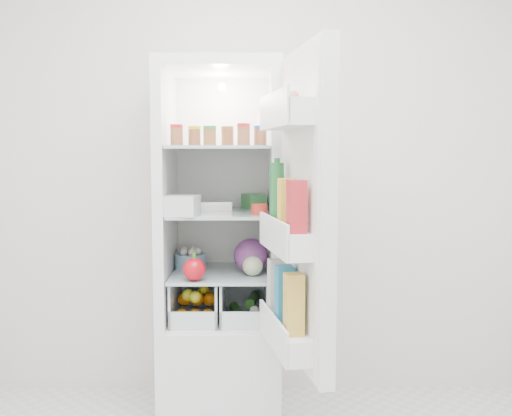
{
  "coord_description": "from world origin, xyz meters",
  "views": [
    {
      "loc": [
        -0.04,
        -1.69,
        1.34
      ],
      "look_at": [
        -0.02,
        0.95,
        1.1
      ],
      "focal_mm": 40.0,
      "sensor_mm": 36.0,
      "label": 1
    }
  ],
  "objects_px": {
    "mushroom_bowl": "(190,261)",
    "red_cabbage": "(251,256)",
    "refrigerator": "(222,285)",
    "fridge_door": "(300,216)"
  },
  "relations": [
    {
      "from": "mushroom_bowl",
      "to": "red_cabbage",
      "type": "bearing_deg",
      "value": -19.68
    },
    {
      "from": "refrigerator",
      "to": "mushroom_bowl",
      "type": "height_order",
      "value": "refrigerator"
    },
    {
      "from": "mushroom_bowl",
      "to": "fridge_door",
      "type": "distance_m",
      "value": 0.89
    },
    {
      "from": "red_cabbage",
      "to": "mushroom_bowl",
      "type": "distance_m",
      "value": 0.34
    },
    {
      "from": "mushroom_bowl",
      "to": "fridge_door",
      "type": "relative_size",
      "value": 0.13
    },
    {
      "from": "mushroom_bowl",
      "to": "fridge_door",
      "type": "bearing_deg",
      "value": -51.83
    },
    {
      "from": "refrigerator",
      "to": "mushroom_bowl",
      "type": "bearing_deg",
      "value": 170.33
    },
    {
      "from": "mushroom_bowl",
      "to": "fridge_door",
      "type": "xyz_separation_m",
      "value": [
        0.52,
        -0.66,
        0.31
      ]
    },
    {
      "from": "refrigerator",
      "to": "mushroom_bowl",
      "type": "xyz_separation_m",
      "value": [
        -0.17,
        0.03,
        0.12
      ]
    },
    {
      "from": "red_cabbage",
      "to": "fridge_door",
      "type": "xyz_separation_m",
      "value": [
        0.2,
        -0.55,
        0.26
      ]
    }
  ]
}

